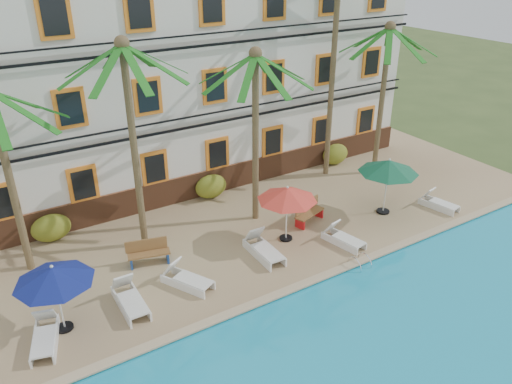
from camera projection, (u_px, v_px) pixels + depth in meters
ground at (275, 283)px, 17.53m from camera, size 100.00×100.00×0.00m
pool_deck at (209, 220)px, 21.27m from camera, size 30.00×12.00×0.25m
pool_coping at (290, 290)px, 16.72m from camera, size 30.00×0.35×0.06m
hotel_building at (155, 73)px, 22.70m from camera, size 25.40×6.44×10.22m
palm_a at (4, 154)px, 15.94m from camera, size 4.38×4.38×6.73m
palm_b at (131, 119)px, 17.06m from camera, size 4.38×4.38×7.83m
palm_c at (255, 113)px, 19.11m from camera, size 4.38×4.38×7.10m
palm_d at (334, 44)px, 22.41m from camera, size 4.38×4.38×10.17m
palm_e at (384, 79)px, 23.28m from camera, size 4.38×4.38×7.35m
shrub_left at (51, 228)px, 19.33m from camera, size 1.50×0.90×1.10m
shrub_mid at (211, 186)px, 22.62m from camera, size 1.50×0.90×1.10m
shrub_right at (335, 154)px, 26.08m from camera, size 1.50×0.90×1.10m
umbrella_blue at (53, 275)px, 14.20m from camera, size 2.31×2.31×2.31m
umbrella_red at (287, 194)px, 18.76m from camera, size 2.32×2.32×2.32m
umbrella_green at (389, 167)px, 20.65m from camera, size 2.52×2.52×2.52m
lounger_a at (45, 335)px, 14.41m from camera, size 1.15×1.95×0.87m
lounger_b at (130, 299)px, 15.85m from camera, size 0.73×1.98×0.93m
lounger_c at (186, 278)px, 16.86m from camera, size 1.44×1.95×0.88m
lounger_d at (263, 249)px, 18.46m from camera, size 0.75×2.01×0.95m
lounger_e at (343, 238)px, 19.22m from camera, size 0.96×1.83×0.82m
lounger_f at (438, 202)px, 21.85m from camera, size 0.92×1.78×0.80m
bench_left at (149, 252)px, 17.98m from camera, size 1.57×0.84×0.93m
bench_right at (308, 212)px, 20.65m from camera, size 1.57×0.89×0.93m
pool_ladder at (359, 264)px, 18.09m from camera, size 0.54×0.74×0.74m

